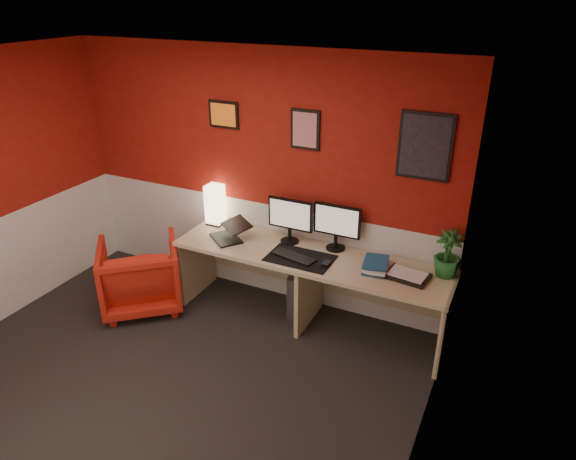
% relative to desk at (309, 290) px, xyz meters
% --- Properties ---
extents(ground, '(4.00, 3.50, 0.01)m').
position_rel_desk_xyz_m(ground, '(-0.72, -1.41, -0.36)').
color(ground, black).
rests_on(ground, ground).
extents(ceiling, '(4.00, 3.50, 0.01)m').
position_rel_desk_xyz_m(ceiling, '(-0.72, -1.41, 2.13)').
color(ceiling, white).
rests_on(ceiling, ground).
extents(wall_back, '(4.00, 0.01, 2.50)m').
position_rel_desk_xyz_m(wall_back, '(-0.72, 0.34, 0.89)').
color(wall_back, maroon).
rests_on(wall_back, ground).
extents(wall_right, '(0.01, 3.50, 2.50)m').
position_rel_desk_xyz_m(wall_right, '(1.28, -1.41, 0.89)').
color(wall_right, maroon).
rests_on(wall_right, ground).
extents(wainscot_back, '(4.00, 0.01, 1.00)m').
position_rel_desk_xyz_m(wainscot_back, '(-0.72, 0.34, 0.14)').
color(wainscot_back, silver).
rests_on(wainscot_back, ground).
extents(wainscot_right, '(0.01, 3.50, 1.00)m').
position_rel_desk_xyz_m(wainscot_right, '(1.27, -1.41, 0.14)').
color(wainscot_right, silver).
rests_on(wainscot_right, ground).
extents(desk, '(2.60, 0.65, 0.73)m').
position_rel_desk_xyz_m(desk, '(0.00, 0.00, 0.00)').
color(desk, tan).
rests_on(desk, ground).
extents(shoji_lamp, '(0.16, 0.16, 0.40)m').
position_rel_desk_xyz_m(shoji_lamp, '(-1.15, 0.23, 0.56)').
color(shoji_lamp, '#FFE5B2').
rests_on(shoji_lamp, desk).
extents(laptop, '(0.40, 0.38, 0.22)m').
position_rel_desk_xyz_m(laptop, '(-0.87, -0.04, 0.47)').
color(laptop, black).
rests_on(laptop, desk).
extents(monitor_left, '(0.45, 0.06, 0.58)m').
position_rel_desk_xyz_m(monitor_left, '(-0.29, 0.18, 0.66)').
color(monitor_left, black).
rests_on(monitor_left, desk).
extents(monitor_right, '(0.45, 0.06, 0.58)m').
position_rel_desk_xyz_m(monitor_right, '(0.16, 0.23, 0.66)').
color(monitor_right, black).
rests_on(monitor_right, desk).
extents(desk_mat, '(0.60, 0.38, 0.01)m').
position_rel_desk_xyz_m(desk_mat, '(-0.06, -0.09, 0.37)').
color(desk_mat, black).
rests_on(desk_mat, desk).
extents(keyboard, '(0.44, 0.22, 0.02)m').
position_rel_desk_xyz_m(keyboard, '(-0.11, -0.10, 0.38)').
color(keyboard, black).
rests_on(keyboard, desk_mat).
extents(mouse, '(0.06, 0.10, 0.03)m').
position_rel_desk_xyz_m(mouse, '(0.20, -0.11, 0.39)').
color(mouse, black).
rests_on(mouse, desk_mat).
extents(book_bottom, '(0.24, 0.30, 0.03)m').
position_rel_desk_xyz_m(book_bottom, '(0.52, -0.01, 0.38)').
color(book_bottom, '#1A527A').
rests_on(book_bottom, desk).
extents(book_middle, '(0.21, 0.28, 0.02)m').
position_rel_desk_xyz_m(book_middle, '(0.53, -0.01, 0.40)').
color(book_middle, silver).
rests_on(book_middle, book_bottom).
extents(book_top, '(0.26, 0.31, 0.03)m').
position_rel_desk_xyz_m(book_top, '(0.51, 0.01, 0.43)').
color(book_top, '#1A527A').
rests_on(book_top, book_middle).
extents(zen_tray, '(0.38, 0.29, 0.03)m').
position_rel_desk_xyz_m(zen_tray, '(0.90, 0.00, 0.38)').
color(zen_tray, black).
rests_on(zen_tray, desk).
extents(potted_plant, '(0.24, 0.24, 0.41)m').
position_rel_desk_xyz_m(potted_plant, '(1.18, 0.18, 0.57)').
color(potted_plant, '#19591E').
rests_on(potted_plant, desk).
extents(pc_tower, '(0.29, 0.48, 0.45)m').
position_rel_desk_xyz_m(pc_tower, '(-0.16, 0.18, -0.14)').
color(pc_tower, '#99999E').
rests_on(pc_tower, ground).
extents(armchair, '(1.07, 1.07, 0.70)m').
position_rel_desk_xyz_m(armchair, '(-1.64, -0.45, -0.02)').
color(armchair, red).
rests_on(armchair, ground).
extents(art_left, '(0.32, 0.02, 0.26)m').
position_rel_desk_xyz_m(art_left, '(-1.06, 0.33, 1.49)').
color(art_left, orange).
rests_on(art_left, wall_back).
extents(art_center, '(0.28, 0.02, 0.36)m').
position_rel_desk_xyz_m(art_center, '(-0.21, 0.33, 1.44)').
color(art_center, red).
rests_on(art_center, wall_back).
extents(art_right, '(0.44, 0.02, 0.56)m').
position_rel_desk_xyz_m(art_right, '(0.86, 0.33, 1.42)').
color(art_right, black).
rests_on(art_right, wall_back).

